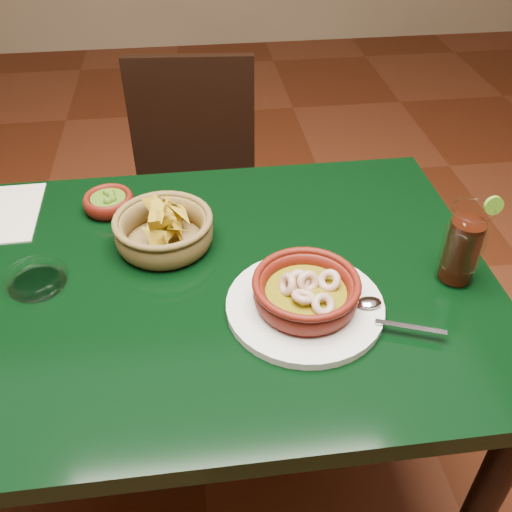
{
  "coord_description": "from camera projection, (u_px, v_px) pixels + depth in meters",
  "views": [
    {
      "loc": [
        0.04,
        -0.83,
        1.48
      ],
      "look_at": [
        0.14,
        -0.02,
        0.81
      ],
      "focal_mm": 40.0,
      "sensor_mm": 36.0,
      "label": 1
    }
  ],
  "objects": [
    {
      "name": "dining_table",
      "position": [
        186.0,
        316.0,
        1.16
      ],
      "size": [
        1.2,
        0.8,
        0.75
      ],
      "color": "black",
      "rests_on": "ground"
    },
    {
      "name": "dining_chair",
      "position": [
        195.0,
        194.0,
        1.81
      ],
      "size": [
        0.44,
        0.44,
        0.88
      ],
      "color": "black",
      "rests_on": "ground"
    },
    {
      "name": "shrimp_plate",
      "position": [
        306.0,
        296.0,
        1.01
      ],
      "size": [
        0.37,
        0.28,
        0.09
      ],
      "color": "silver",
      "rests_on": "dining_table"
    },
    {
      "name": "ground",
      "position": [
        205.0,
        483.0,
        1.57
      ],
      "size": [
        7.0,
        7.0,
        0.0
      ],
      "primitive_type": "plane",
      "color": "#471C0C",
      "rests_on": "ground"
    },
    {
      "name": "paper_menu",
      "position": [
        0.0,
        214.0,
        1.26
      ],
      "size": [
        0.17,
        0.23,
        0.0
      ],
      "color": "beige",
      "rests_on": "dining_table"
    },
    {
      "name": "guacamole_ramekin",
      "position": [
        109.0,
        202.0,
        1.26
      ],
      "size": [
        0.13,
        0.13,
        0.04
      ],
      "color": "#4E0F09",
      "rests_on": "dining_table"
    },
    {
      "name": "chip_basket",
      "position": [
        164.0,
        230.0,
        1.16
      ],
      "size": [
        0.23,
        0.23,
        0.14
      ],
      "color": "brown",
      "rests_on": "dining_table"
    },
    {
      "name": "glass_ashtray",
      "position": [
        36.0,
        279.0,
        1.07
      ],
      "size": [
        0.13,
        0.13,
        0.03
      ],
      "color": "white",
      "rests_on": "dining_table"
    },
    {
      "name": "cola_drink",
      "position": [
        463.0,
        246.0,
        1.05
      ],
      "size": [
        0.16,
        0.16,
        0.18
      ],
      "color": "white",
      "rests_on": "dining_table"
    }
  ]
}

